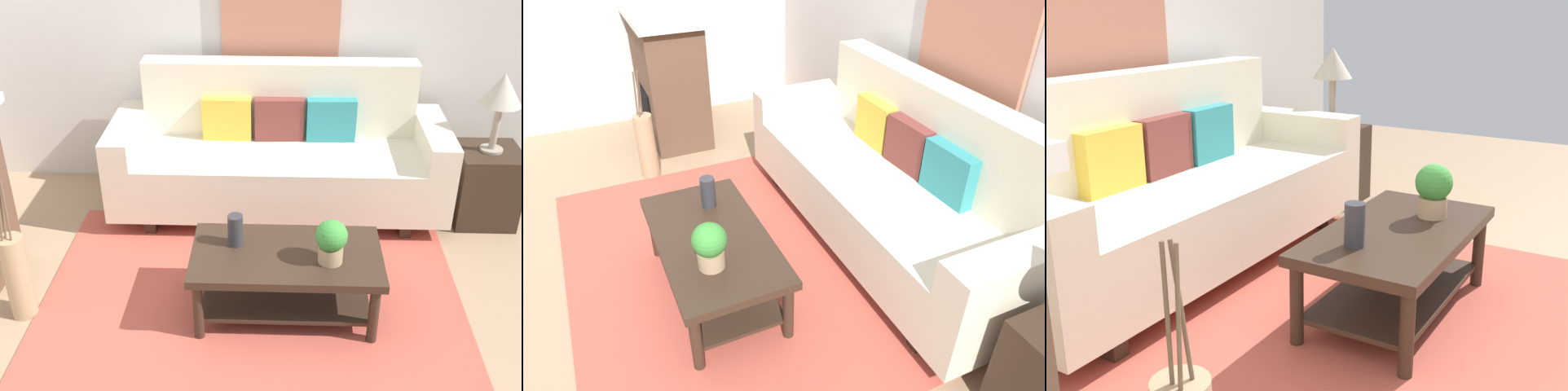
% 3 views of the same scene
% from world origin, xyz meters
% --- Properties ---
extents(ground_plane, '(9.18, 9.18, 0.00)m').
position_xyz_m(ground_plane, '(0.00, 0.00, 0.00)').
color(ground_plane, '#9E7F60').
extents(wall_back, '(5.18, 0.10, 2.70)m').
position_xyz_m(wall_back, '(0.00, 2.14, 1.35)').
color(wall_back, silver).
rests_on(wall_back, ground_plane).
extents(area_rug, '(2.59, 1.95, 0.01)m').
position_xyz_m(area_rug, '(0.00, 0.50, 0.01)').
color(area_rug, '#B24C3D').
rests_on(area_rug, ground_plane).
extents(couch, '(2.42, 0.84, 1.08)m').
position_xyz_m(couch, '(0.14, 1.61, 0.43)').
color(couch, beige).
rests_on(couch, ground_plane).
extents(throw_pillow_mustard, '(0.36, 0.12, 0.32)m').
position_xyz_m(throw_pillow_mustard, '(-0.24, 1.73, 0.68)').
color(throw_pillow_mustard, gold).
rests_on(throw_pillow_mustard, couch).
extents(throw_pillow_maroon, '(0.37, 0.14, 0.32)m').
position_xyz_m(throw_pillow_maroon, '(0.14, 1.73, 0.68)').
color(throw_pillow_maroon, brown).
rests_on(throw_pillow_maroon, couch).
extents(throw_pillow_teal, '(0.36, 0.13, 0.32)m').
position_xyz_m(throw_pillow_teal, '(0.53, 1.73, 0.68)').
color(throw_pillow_teal, teal).
rests_on(throw_pillow_teal, couch).
extents(coffee_table, '(1.10, 0.60, 0.43)m').
position_xyz_m(coffee_table, '(0.21, 0.37, 0.31)').
color(coffee_table, '#332319').
rests_on(coffee_table, ground_plane).
extents(tabletop_vase, '(0.09, 0.09, 0.19)m').
position_xyz_m(tabletop_vase, '(-0.09, 0.44, 0.53)').
color(tabletop_vase, '#2D2D33').
rests_on(tabletop_vase, coffee_table).
extents(potted_plant_tabletop, '(0.18, 0.18, 0.26)m').
position_xyz_m(potted_plant_tabletop, '(0.45, 0.29, 0.57)').
color(potted_plant_tabletop, tan).
rests_on(potted_plant_tabletop, coffee_table).
extents(fireplace, '(1.02, 0.58, 1.16)m').
position_xyz_m(fireplace, '(-2.04, 0.67, 0.59)').
color(fireplace, brown).
rests_on(fireplace, ground_plane).
extents(floor_vase, '(0.15, 0.15, 0.54)m').
position_xyz_m(floor_vase, '(-1.36, 0.29, 0.27)').
color(floor_vase, tan).
rests_on(floor_vase, ground_plane).
extents(floor_vase_branch_a, '(0.02, 0.05, 0.36)m').
position_xyz_m(floor_vase_branch_a, '(-1.34, 0.29, 0.72)').
color(floor_vase_branch_a, brown).
rests_on(floor_vase_branch_a, floor_vase).
extents(floor_vase_branch_b, '(0.03, 0.03, 0.36)m').
position_xyz_m(floor_vase_branch_b, '(-1.37, 0.30, 0.72)').
color(floor_vase_branch_b, brown).
rests_on(floor_vase_branch_b, floor_vase).
extents(floor_vase_branch_c, '(0.05, 0.03, 0.36)m').
position_xyz_m(floor_vase_branch_c, '(-1.37, 0.27, 0.72)').
color(floor_vase_branch_c, brown).
rests_on(floor_vase_branch_c, floor_vase).
extents(framed_painting, '(0.87, 0.03, 0.85)m').
position_xyz_m(framed_painting, '(0.14, 2.07, 1.44)').
color(framed_painting, '#B77056').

